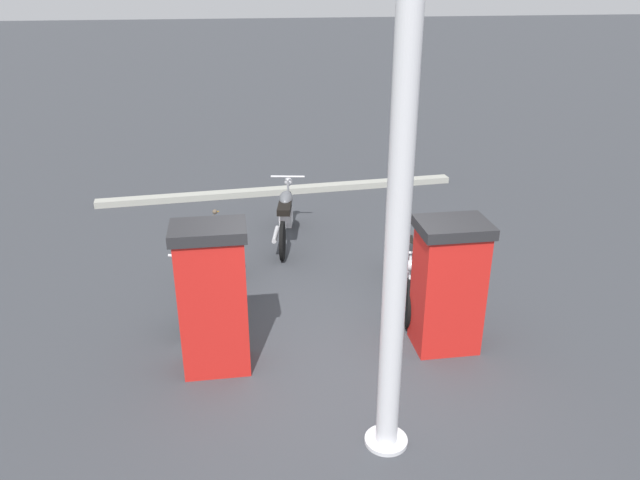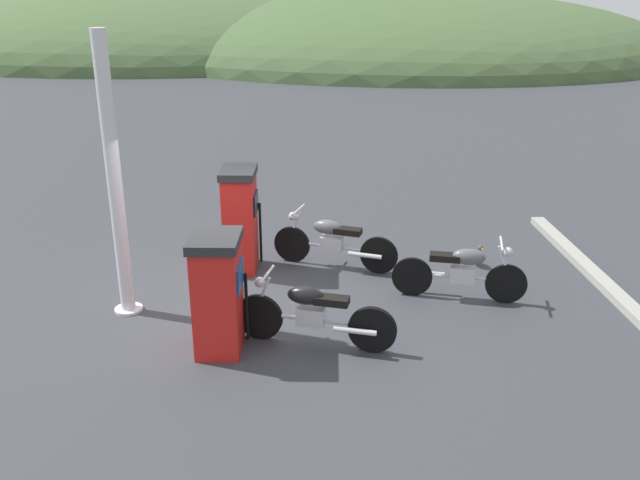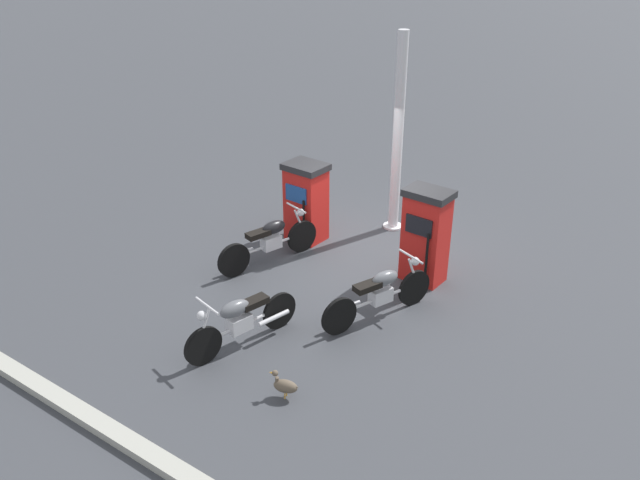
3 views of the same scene
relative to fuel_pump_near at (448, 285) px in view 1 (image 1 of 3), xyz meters
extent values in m
plane|color=#383A3F|center=(-0.11, 1.30, -0.79)|extent=(120.00, 120.00, 0.00)
cube|color=red|center=(0.00, 0.00, -0.07)|extent=(0.56, 0.71, 1.43)
cube|color=#1E478C|center=(0.29, -0.01, 0.24)|extent=(0.04, 0.49, 0.32)
cube|color=#262628|center=(0.00, 0.00, 0.70)|extent=(0.62, 0.78, 0.12)
cylinder|color=black|center=(0.33, 0.21, -0.29)|extent=(0.04, 0.04, 0.93)
cube|color=red|center=(0.00, 2.61, -0.01)|extent=(0.50, 0.71, 1.57)
cube|color=black|center=(0.26, 2.60, 0.34)|extent=(0.04, 0.49, 0.32)
cube|color=#262628|center=(0.00, 2.61, 0.84)|extent=(0.55, 0.78, 0.12)
cylinder|color=black|center=(0.30, 2.81, -0.24)|extent=(0.04, 0.04, 1.02)
cylinder|color=black|center=(0.48, 0.28, -0.48)|extent=(0.63, 0.22, 0.63)
cylinder|color=black|center=(1.94, -0.07, -0.48)|extent=(0.63, 0.22, 0.63)
cube|color=silver|center=(1.16, 0.12, -0.38)|extent=(0.40, 0.28, 0.24)
cylinder|color=silver|center=(1.21, 0.10, -0.43)|extent=(1.10, 0.31, 0.05)
ellipsoid|color=black|center=(1.09, 0.13, -0.10)|extent=(0.52, 0.33, 0.24)
cube|color=black|center=(1.42, 0.05, -0.13)|extent=(0.47, 0.30, 0.10)
cylinder|color=silver|center=(0.52, 0.27, -0.18)|extent=(0.26, 0.10, 0.57)
cylinder|color=silver|center=(0.60, 0.25, 0.14)|extent=(0.17, 0.55, 0.04)
sphere|color=silver|center=(0.50, 0.28, 0.02)|extent=(0.17, 0.17, 0.14)
cylinder|color=silver|center=(1.71, -0.14, -0.46)|extent=(0.55, 0.20, 0.07)
cylinder|color=black|center=(0.81, 2.89, -0.48)|extent=(0.60, 0.25, 0.62)
cylinder|color=black|center=(2.22, 2.42, -0.48)|extent=(0.60, 0.25, 0.62)
cube|color=silver|center=(1.47, 2.67, -0.38)|extent=(0.41, 0.30, 0.24)
cylinder|color=silver|center=(1.51, 2.66, -0.43)|extent=(1.07, 0.40, 0.05)
ellipsoid|color=#595B60|center=(1.40, 2.69, -0.10)|extent=(0.53, 0.36, 0.24)
cube|color=black|center=(1.72, 2.59, -0.13)|extent=(0.48, 0.33, 0.10)
cylinder|color=silver|center=(0.85, 2.88, -0.18)|extent=(0.26, 0.12, 0.57)
cylinder|color=silver|center=(0.92, 2.86, 0.14)|extent=(0.21, 0.54, 0.04)
sphere|color=silver|center=(0.83, 2.89, 0.02)|extent=(0.18, 0.18, 0.14)
cylinder|color=silver|center=(1.99, 2.37, -0.46)|extent=(0.54, 0.24, 0.07)
cylinder|color=black|center=(3.99, 1.34, -0.49)|extent=(0.60, 0.17, 0.60)
cylinder|color=black|center=(2.65, 1.60, -0.49)|extent=(0.60, 0.17, 0.60)
cube|color=silver|center=(3.37, 1.46, -0.39)|extent=(0.39, 0.26, 0.24)
cylinder|color=silver|center=(3.32, 1.47, -0.44)|extent=(1.01, 0.24, 0.05)
ellipsoid|color=#595B60|center=(3.43, 1.44, -0.11)|extent=(0.51, 0.31, 0.24)
cube|color=black|center=(3.10, 1.51, -0.14)|extent=(0.47, 0.28, 0.10)
cylinder|color=silver|center=(3.95, 1.35, -0.19)|extent=(0.26, 0.09, 0.57)
cylinder|color=silver|center=(3.87, 1.36, 0.13)|extent=(0.14, 0.56, 0.04)
sphere|color=silver|center=(3.97, 1.34, 0.01)|extent=(0.16, 0.16, 0.14)
cylinder|color=silver|center=(2.87, 1.68, -0.47)|extent=(0.55, 0.17, 0.07)
ellipsoid|color=brown|center=(3.83, 2.72, -0.61)|extent=(0.27, 0.37, 0.18)
cylinder|color=brown|center=(3.87, 2.62, -0.55)|extent=(0.07, 0.07, 0.13)
sphere|color=brown|center=(3.88, 2.59, -0.42)|extent=(0.11, 0.11, 0.08)
cone|color=orange|center=(3.90, 2.54, -0.43)|extent=(0.05, 0.06, 0.04)
cone|color=brown|center=(3.78, 2.86, -0.58)|extent=(0.08, 0.08, 0.06)
cylinder|color=orange|center=(3.86, 2.74, -0.74)|extent=(0.02, 0.02, 0.09)
cylinder|color=orange|center=(3.80, 2.71, -0.74)|extent=(0.02, 0.02, 0.09)
cylinder|color=#38383A|center=(6.24, -1.38, 0.81)|extent=(0.16, 0.16, 3.20)
cube|color=black|center=(6.11, -1.32, 2.06)|extent=(0.29, 0.30, 0.72)
sphere|color=red|center=(6.02, -1.27, 2.28)|extent=(0.20, 0.20, 0.15)
sphere|color=orange|center=(6.02, -1.27, 2.06)|extent=(0.20, 0.20, 0.15)
sphere|color=green|center=(6.02, -1.27, 1.84)|extent=(0.20, 0.20, 0.15)
cylinder|color=silver|center=(-1.47, 1.08, 1.16)|extent=(0.20, 0.20, 3.89)
cylinder|color=silver|center=(-1.47, 1.08, -0.77)|extent=(0.40, 0.40, 0.04)
cube|color=#9E9E93|center=(5.69, 1.30, -0.73)|extent=(0.63, 7.05, 0.12)
camera|label=1|loc=(-5.74, 2.42, 3.19)|focal=34.13mm
camera|label=2|loc=(1.27, -7.76, 3.71)|focal=38.61mm
camera|label=3|loc=(8.88, 7.19, 4.98)|focal=36.37mm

